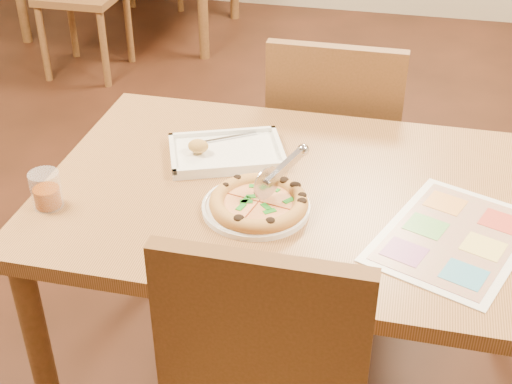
% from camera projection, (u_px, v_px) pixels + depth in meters
% --- Properties ---
extents(dining_table, '(1.30, 0.85, 0.72)m').
position_uv_depth(dining_table, '(304.00, 218.00, 1.81)').
color(dining_table, '#A06A40').
rests_on(dining_table, ground).
extents(chair_far, '(0.42, 0.42, 0.47)m').
position_uv_depth(chair_far, '(335.00, 132.00, 2.34)').
color(chair_far, brown).
rests_on(chair_far, ground).
extents(plate, '(0.28, 0.28, 0.01)m').
position_uv_depth(plate, '(256.00, 207.00, 1.69)').
color(plate, white).
rests_on(plate, dining_table).
extents(pizza, '(0.23, 0.23, 0.04)m').
position_uv_depth(pizza, '(259.00, 203.00, 1.67)').
color(pizza, gold).
rests_on(pizza, plate).
extents(pizza_cutter, '(0.10, 0.14, 0.09)m').
position_uv_depth(pizza_cutter, '(279.00, 172.00, 1.67)').
color(pizza_cutter, silver).
rests_on(pizza_cutter, pizza).
extents(appetizer_tray, '(0.35, 0.30, 0.06)m').
position_uv_depth(appetizer_tray, '(224.00, 153.00, 1.89)').
color(appetizer_tray, white).
rests_on(appetizer_tray, dining_table).
extents(glass_tumbler, '(0.07, 0.07, 0.09)m').
position_uv_depth(glass_tumbler, '(46.00, 192.00, 1.68)').
color(glass_tumbler, '#813509').
rests_on(glass_tumbler, dining_table).
extents(menu, '(0.42, 0.48, 0.00)m').
position_uv_depth(menu, '(454.00, 237.00, 1.60)').
color(menu, white).
rests_on(menu, dining_table).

